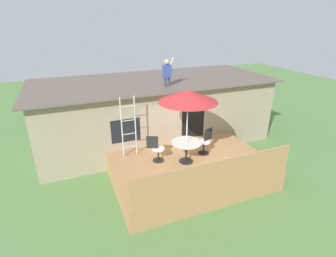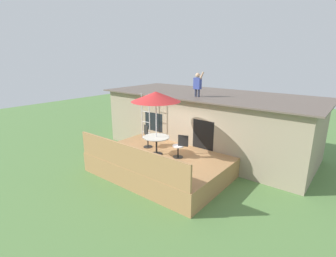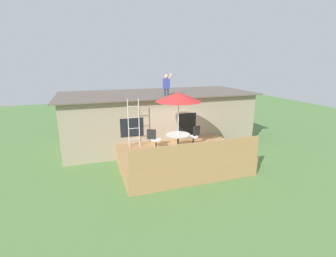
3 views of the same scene
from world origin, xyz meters
name	(u,v)px [view 1 (image 1 of 3)]	position (x,y,z in m)	size (l,w,h in m)	color
ground_plane	(188,178)	(0.00, 0.00, 0.00)	(40.00, 40.00, 0.00)	#567F42
house	(155,111)	(0.00, 3.60, 1.44)	(10.50, 4.50, 2.87)	gray
deck	(189,169)	(0.00, 0.00, 0.40)	(5.31, 3.69, 0.80)	#A87A4C
deck_railing	(217,174)	(0.00, -1.80, 1.25)	(5.21, 0.08, 0.90)	#A87A4C
patio_table	(186,146)	(-0.17, -0.11, 1.39)	(1.04, 1.04, 0.74)	black
patio_umbrella	(188,96)	(-0.17, -0.11, 3.15)	(1.90, 1.90, 2.54)	silver
step_ladder	(129,127)	(-1.84, 1.05, 1.90)	(0.52, 0.04, 2.20)	silver
person_figure	(167,71)	(0.14, 2.37, 3.48)	(0.47, 0.20, 1.11)	#33384C
patio_chair_left	(156,149)	(-1.09, 0.34, 1.26)	(0.59, 0.44, 0.92)	black
patio_chair_right	(205,141)	(0.75, 0.21, 1.26)	(0.60, 0.44, 0.92)	black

